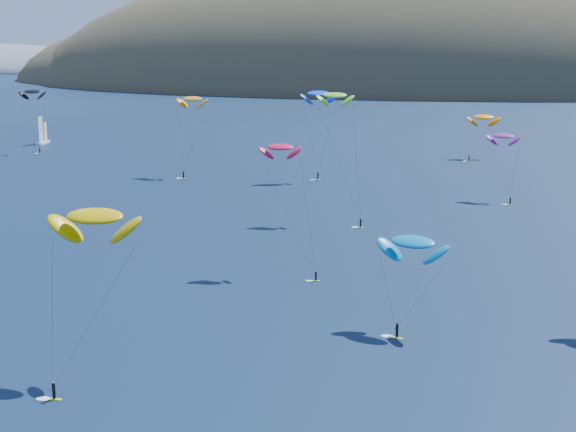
{
  "coord_description": "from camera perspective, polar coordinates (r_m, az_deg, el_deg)",
  "views": [
    {
      "loc": [
        30.89,
        -40.78,
        37.23
      ],
      "look_at": [
        8.42,
        80.0,
        9.0
      ],
      "focal_mm": 50.0,
      "sensor_mm": 36.0,
      "label": 1
    }
  ],
  "objects": [
    {
      "name": "kitesurfer_4",
      "position": [
        207.46,
        2.21,
        8.69
      ],
      "size": [
        10.37,
        7.67,
        24.57
      ],
      "rotation": [
        0.0,
        0.0,
        0.4
      ],
      "color": "#BBE419",
      "rests_on": "ground"
    },
    {
      "name": "kitesurfer_2",
      "position": [
        91.02,
        -13.59,
        -0.03
      ],
      "size": [
        10.25,
        12.77,
        20.18
      ],
      "rotation": [
        0.0,
        0.0,
        0.07
      ],
      "color": "#BBE419",
      "rests_on": "ground"
    },
    {
      "name": "kitesurfer_3",
      "position": [
        163.06,
        3.39,
        8.54
      ],
      "size": [
        11.02,
        11.86,
        26.88
      ],
      "rotation": [
        0.0,
        0.0,
        0.15
      ],
      "color": "#BBE419",
      "rests_on": "ground"
    },
    {
      "name": "island",
      "position": [
        605.11,
        11.43,
        8.14
      ],
      "size": [
        730.0,
        300.0,
        210.0
      ],
      "color": "#3D3526",
      "rests_on": "ground"
    },
    {
      "name": "kitesurfer_11",
      "position": [
        250.16,
        13.74,
        6.85
      ],
      "size": [
        9.91,
        11.4,
        14.95
      ],
      "rotation": [
        0.0,
        0.0,
        0.13
      ],
      "color": "#BBE419",
      "rests_on": "ground"
    },
    {
      "name": "kitesurfer_6",
      "position": [
        188.65,
        15.08,
        5.51
      ],
      "size": [
        7.6,
        10.24,
        16.3
      ],
      "rotation": [
        0.0,
        0.0,
        -0.19
      ],
      "color": "#BBE419",
      "rests_on": "ground"
    },
    {
      "name": "kitesurfer_9",
      "position": [
        126.77,
        -0.55,
        4.9
      ],
      "size": [
        10.92,
        9.32,
        21.33
      ],
      "rotation": [
        0.0,
        0.0,
        0.19
      ],
      "color": "#BBE419",
      "rests_on": "ground"
    },
    {
      "name": "kitesurfer_5",
      "position": [
        103.15,
        8.86,
        -1.84
      ],
      "size": [
        9.7,
        8.67,
        13.69
      ],
      "rotation": [
        0.0,
        0.0,
        -0.29
      ],
      "color": "#BBE419",
      "rests_on": "ground"
    },
    {
      "name": "kitesurfer_12",
      "position": [
        267.01,
        -17.72,
        8.43
      ],
      "size": [
        8.64,
        6.44,
        21.37
      ],
      "rotation": [
        0.0,
        0.0,
        0.12
      ],
      "color": "#BBE419",
      "rests_on": "ground"
    },
    {
      "name": "sailboat",
      "position": [
        287.17,
        -17.02,
        5.11
      ],
      "size": [
        8.49,
        7.37,
        10.65
      ],
      "rotation": [
        0.0,
        0.0,
        0.04
      ],
      "color": "white",
      "rests_on": "ground"
    },
    {
      "name": "kitesurfer_1",
      "position": [
        215.34,
        -6.84,
        8.27
      ],
      "size": [
        8.53,
        10.53,
        22.38
      ],
      "rotation": [
        0.0,
        0.0,
        -0.09
      ],
      "color": "#BBE419",
      "rests_on": "ground"
    }
  ]
}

